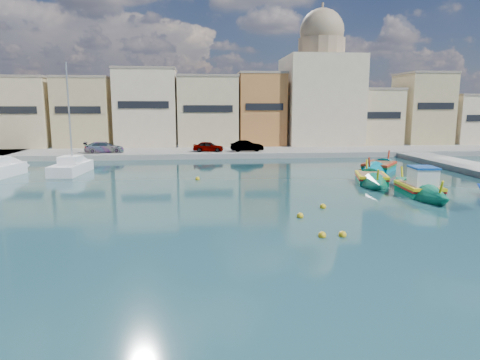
# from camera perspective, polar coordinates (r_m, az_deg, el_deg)

# --- Properties ---
(ground) EXTENTS (160.00, 160.00, 0.00)m
(ground) POSITION_cam_1_polar(r_m,az_deg,el_deg) (21.64, 13.96, -6.14)
(ground) COLOR #13393A
(ground) RESTS_ON ground
(north_quay) EXTENTS (80.00, 8.00, 0.60)m
(north_quay) POSITION_cam_1_polar(r_m,az_deg,el_deg) (52.36, 2.23, 3.71)
(north_quay) COLOR gray
(north_quay) RESTS_ON ground
(north_townhouses) EXTENTS (83.20, 7.87, 10.19)m
(north_townhouses) POSITION_cam_1_polar(r_m,az_deg,el_deg) (60.55, 7.63, 8.90)
(north_townhouses) COLOR #C3B187
(north_townhouses) RESTS_ON ground
(church_block) EXTENTS (10.00, 10.00, 19.10)m
(church_block) POSITION_cam_1_polar(r_m,az_deg,el_deg) (62.05, 10.62, 11.99)
(church_block) COLOR beige
(church_block) RESTS_ON ground
(parked_cars) EXTENTS (20.67, 2.32, 1.27)m
(parked_cars) POSITION_cam_1_polar(r_m,az_deg,el_deg) (50.35, -8.62, 4.42)
(parked_cars) COLOR #4C1919
(parked_cars) RESTS_ON north_quay
(luzzu_blue_cabin) EXTENTS (2.78, 8.64, 3.01)m
(luzzu_blue_cabin) POSITION_cam_1_polar(r_m,az_deg,el_deg) (30.90, 22.77, -1.18)
(luzzu_blue_cabin) COLOR #0B7552
(luzzu_blue_cabin) RESTS_ON ground
(luzzu_cyan_mid) EXTENTS (7.56, 8.82, 2.80)m
(luzzu_cyan_mid) POSITION_cam_1_polar(r_m,az_deg,el_deg) (41.11, 18.06, 1.55)
(luzzu_cyan_mid) COLOR #007F98
(luzzu_cyan_mid) RESTS_ON ground
(luzzu_green) EXTENTS (4.05, 8.36, 2.55)m
(luzzu_green) POSITION_cam_1_polar(r_m,az_deg,el_deg) (34.42, 17.10, 0.05)
(luzzu_green) COLOR #0A7253
(luzzu_green) RESTS_ON ground
(yacht_north) EXTENTS (2.86, 7.92, 10.36)m
(yacht_north) POSITION_cam_1_polar(r_m,az_deg,el_deg) (41.95, -20.79, 1.71)
(yacht_north) COLOR white
(yacht_north) RESTS_ON ground
(yacht_midnorth) EXTENTS (3.75, 8.32, 11.39)m
(yacht_midnorth) POSITION_cam_1_polar(r_m,az_deg,el_deg) (42.31, -28.61, 1.27)
(yacht_midnorth) COLOR white
(yacht_midnorth) RESTS_ON ground
(mooring_buoys) EXTENTS (22.93, 19.52, 0.36)m
(mooring_buoys) POSITION_cam_1_polar(r_m,az_deg,el_deg) (27.23, 13.44, -2.68)
(mooring_buoys) COLOR yellow
(mooring_buoys) RESTS_ON ground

